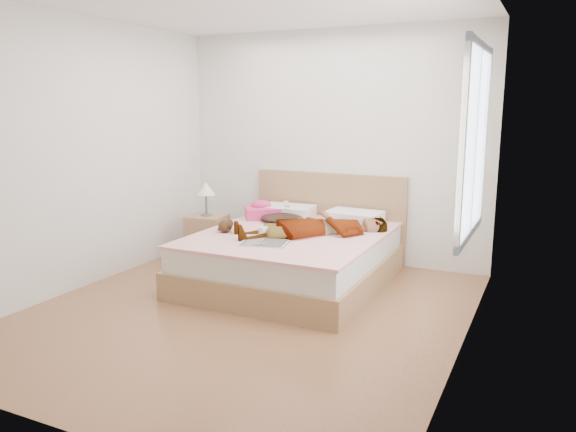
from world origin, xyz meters
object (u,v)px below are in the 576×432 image
Objects in this scene: phone at (286,204)px; bed at (296,254)px; coffee_mug at (264,232)px; woman at (314,223)px; nightstand at (207,234)px; magazine at (264,243)px; towel at (262,211)px; plush_toy at (226,226)px.

bed is at bearing -90.89° from phone.
phone is at bearing 99.43° from coffee_mug.
nightstand is (-1.47, 0.30, -0.32)m from woman.
woman is 3.26× the size of magazine.
coffee_mug is at bearing -61.17° from towel.
plush_toy is at bearing -152.47° from bed.
plush_toy is at bearing -108.11° from woman.
phone is 0.36m from towel.
coffee_mug is (-0.11, 0.21, 0.04)m from magazine.
bed is at bearing 27.53° from plush_toy.
magazine is at bearing -114.35° from phone.
woman is 6.95× the size of plush_toy.
towel is at bearing 14.95° from nightstand.
towel is at bearing 89.91° from plush_toy.
towel reaches higher than coffee_mug.
nightstand reaches higher than phone.
woman is 0.53m from coffee_mug.
magazine is at bearing -61.22° from towel.
coffee_mug is 1.32m from nightstand.
nightstand is (-1.26, 0.28, 0.02)m from bed.
bed is at bearing 85.46° from magazine.
bed is 4.31× the size of magazine.
phone is 0.75× the size of coffee_mug.
magazine is 0.24m from coffee_mug.
bed is 15.01× the size of coffee_mug.
nightstand reaches higher than towel.
woman reaches higher than magazine.
towel reaches higher than plush_toy.
bed reaches higher than coffee_mug.
nightstand reaches higher than woman.
phone is at bearing 5.85° from nightstand.
phone is 1.03m from magazine.
phone reaches higher than woman.
towel is at bearing 118.78° from magazine.
phone is 0.80m from coffee_mug.
nightstand is at bearing -139.71° from woman.
coffee_mug is 0.61× the size of plush_toy.
coffee_mug is at bearing -83.11° from woman.
bed reaches higher than phone.
coffee_mug is at bearing -31.39° from nightstand.
woman reaches higher than plush_toy.
bed is 1.29m from nightstand.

